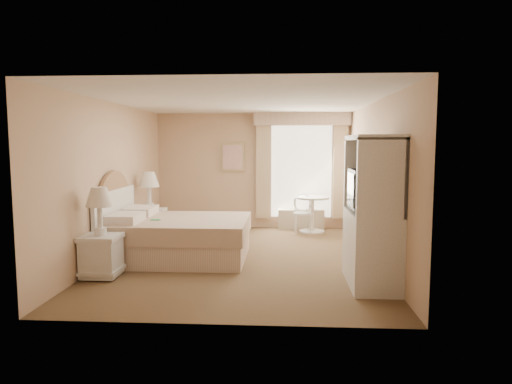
# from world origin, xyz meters

# --- Properties ---
(room) EXTENTS (4.21, 5.51, 2.51)m
(room) POSITION_xyz_m (0.00, 0.00, 1.25)
(room) COLOR brown
(room) RESTS_ON ground
(window) EXTENTS (2.05, 0.22, 2.51)m
(window) POSITION_xyz_m (1.05, 2.65, 1.34)
(window) COLOR white
(window) RESTS_ON room
(framed_art) EXTENTS (0.52, 0.04, 0.62)m
(framed_art) POSITION_xyz_m (-0.45, 2.71, 1.55)
(framed_art) COLOR tan
(framed_art) RESTS_ON room
(bed) EXTENTS (2.18, 1.71, 1.52)m
(bed) POSITION_xyz_m (-1.12, -0.08, 0.36)
(bed) COLOR tan
(bed) RESTS_ON room
(nightstand_near) EXTENTS (0.51, 0.51, 1.23)m
(nightstand_near) POSITION_xyz_m (-1.84, -1.19, 0.47)
(nightstand_near) COLOR white
(nightstand_near) RESTS_ON room
(nightstand_far) EXTENTS (0.54, 0.54, 1.30)m
(nightstand_far) POSITION_xyz_m (-1.84, 1.12, 0.49)
(nightstand_far) COLOR white
(nightstand_far) RESTS_ON room
(round_table) EXTENTS (0.70, 0.70, 0.74)m
(round_table) POSITION_xyz_m (1.26, 2.27, 0.50)
(round_table) COLOR white
(round_table) RESTS_ON room
(cafe_chair) EXTENTS (0.40, 0.40, 0.81)m
(cafe_chair) POSITION_xyz_m (1.07, 2.20, 0.47)
(cafe_chair) COLOR white
(cafe_chair) RESTS_ON room
(armoire) EXTENTS (0.58, 1.17, 1.95)m
(armoire) POSITION_xyz_m (1.81, -1.30, 0.81)
(armoire) COLOR white
(armoire) RESTS_ON room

